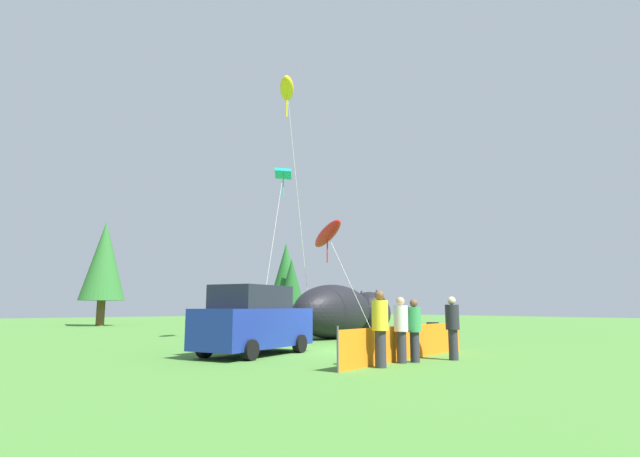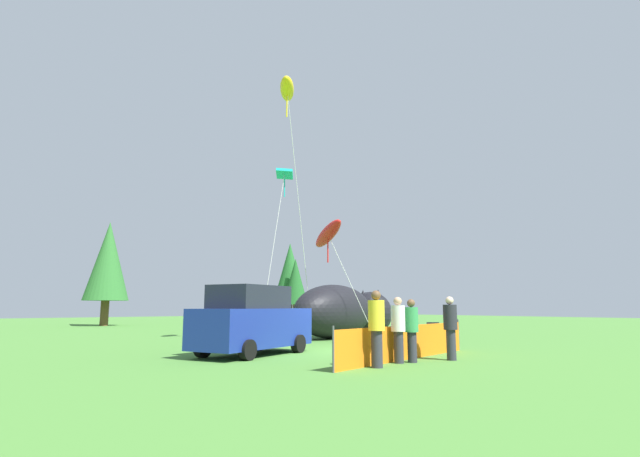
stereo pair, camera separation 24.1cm
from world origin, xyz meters
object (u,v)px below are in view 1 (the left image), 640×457
object	(u,v)px
parked_car	(254,321)
folding_chair	(433,332)
spectator_in_black_shirt	(380,325)
kite_yellow_hero	(287,90)
spectator_in_green_shirt	(414,328)
kite_teal_diamond	(283,177)
spectator_in_blue_shirt	(401,327)
spectator_in_yellow_shirt	(453,325)
kite_red_lizard	(327,234)
inflatable_cat	(342,313)

from	to	relation	value
parked_car	folding_chair	size ratio (longest dim) A/B	5.35
spectator_in_black_shirt	kite_yellow_hero	world-z (taller)	kite_yellow_hero
spectator_in_green_shirt	kite_teal_diamond	bearing A→B (deg)	70.03
kite_yellow_hero	spectator_in_blue_shirt	bearing A→B (deg)	-103.03
spectator_in_black_shirt	kite_teal_diamond	xyz separation A→B (m)	(6.21, 12.95, 7.48)
spectator_in_blue_shirt	spectator_in_yellow_shirt	xyz separation A→B (m)	(1.70, -0.44, 0.01)
spectator_in_yellow_shirt	spectator_in_black_shirt	world-z (taller)	spectator_in_black_shirt
folding_chair	kite_teal_diamond	world-z (taller)	kite_teal_diamond
kite_teal_diamond	kite_red_lizard	xyz separation A→B (m)	(-0.84, -4.71, -3.78)
spectator_in_blue_shirt	parked_car	bearing A→B (deg)	113.18
kite_red_lizard	parked_car	bearing A→B (deg)	-149.70
parked_car	spectator_in_green_shirt	bearing A→B (deg)	-84.65
kite_teal_diamond	inflatable_cat	bearing A→B (deg)	-73.89
spectator_in_yellow_shirt	spectator_in_black_shirt	bearing A→B (deg)	177.83
spectator_in_blue_shirt	spectator_in_yellow_shirt	world-z (taller)	spectator_in_yellow_shirt
folding_chair	parked_car	bearing A→B (deg)	-48.60
spectator_in_blue_shirt	spectator_in_black_shirt	world-z (taller)	spectator_in_black_shirt
kite_yellow_hero	kite_red_lizard	world-z (taller)	kite_yellow_hero
parked_car	spectator_in_black_shirt	distance (m)	4.75
parked_car	kite_yellow_hero	world-z (taller)	kite_yellow_hero
parked_car	inflatable_cat	bearing A→B (deg)	8.51
spectator_in_blue_shirt	spectator_in_black_shirt	bearing A→B (deg)	-164.22
folding_chair	spectator_in_black_shirt	size ratio (longest dim) A/B	0.46
parked_car	kite_teal_diamond	world-z (taller)	kite_teal_diamond
inflatable_cat	spectator_in_black_shirt	world-z (taller)	inflatable_cat
inflatable_cat	spectator_in_green_shirt	distance (m)	10.74
inflatable_cat	kite_teal_diamond	distance (m)	8.27
spectator_in_green_shirt	kite_yellow_hero	bearing A→B (deg)	80.03
spectator_in_yellow_shirt	spectator_in_green_shirt	distance (m)	1.32
spectator_in_blue_shirt	spectator_in_black_shirt	size ratio (longest dim) A/B	0.92
kite_yellow_hero	inflatable_cat	bearing A→B (deg)	15.07
kite_red_lizard	kite_teal_diamond	bearing A→B (deg)	79.90
parked_car	spectator_in_blue_shirt	xyz separation A→B (m)	(1.87, -4.37, -0.08)
kite_red_lizard	spectator_in_green_shirt	bearing A→B (deg)	-115.27
spectator_in_yellow_shirt	kite_yellow_hero	xyz separation A→B (m)	(0.12, 8.30, 9.98)
folding_chair	kite_yellow_hero	distance (m)	12.03
parked_car	spectator_in_yellow_shirt	bearing A→B (deg)	-75.13
spectator_in_blue_shirt	kite_yellow_hero	world-z (taller)	kite_yellow_hero
parked_car	kite_red_lizard	size ratio (longest dim) A/B	0.86
folding_chair	spectator_in_blue_shirt	distance (m)	6.65
spectator_in_blue_shirt	kite_red_lizard	size ratio (longest dim) A/B	0.32
spectator_in_blue_shirt	folding_chair	bearing A→B (deg)	30.34
spectator_in_black_shirt	kite_red_lizard	xyz separation A→B (m)	(5.37, 8.25, 3.70)
inflatable_cat	spectator_in_black_shirt	distance (m)	11.82
inflatable_cat	kite_teal_diamond	size ratio (longest dim) A/B	0.83
spectator_in_blue_shirt	spectator_in_green_shirt	size ratio (longest dim) A/B	1.03
inflatable_cat	folding_chair	bearing A→B (deg)	-109.42
folding_chair	kite_teal_diamond	xyz separation A→B (m)	(-0.68, 9.27, 8.01)
parked_car	kite_yellow_hero	distance (m)	11.14
inflatable_cat	spectator_in_blue_shirt	size ratio (longest dim) A/B	4.27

